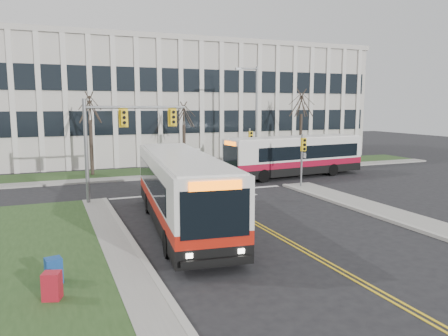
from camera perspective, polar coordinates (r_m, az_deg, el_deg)
ground at (r=22.16m, az=3.82°, el=-7.05°), size 120.00×120.00×0.00m
grass_verge at (r=15.33m, az=-23.43°, el=-14.61°), size 5.00×26.00×0.12m
sidewalk_west at (r=15.50m, az=-11.96°, el=-13.78°), size 1.20×26.00×0.14m
sidewalk_east at (r=22.83m, az=27.06°, el=-7.31°), size 2.00×26.00×0.14m
sidewalk_cross at (r=37.73m, az=0.51°, el=-0.55°), size 44.00×1.60×0.14m
building_lawn at (r=40.30m, az=-1.03°, el=-0.00°), size 44.00×5.00×0.12m
office_building at (r=51.26m, az=-5.96°, el=8.38°), size 40.00×16.00×12.00m
mast_arm_signal at (r=26.67m, az=-14.03°, el=4.60°), size 6.11×0.38×6.20m
signal_pole_near at (r=31.11m, az=10.22°, el=1.96°), size 0.34×0.39×3.80m
signal_pole_far at (r=38.52m, az=3.43°, el=3.26°), size 0.34×0.39×3.80m
streetlight at (r=39.46m, az=4.05°, el=7.29°), size 2.15×0.25×9.20m
directory_sign at (r=38.86m, az=-4.20°, el=1.32°), size 1.50×0.12×2.00m
tree_left at (r=37.34m, az=-17.12°, el=7.38°), size 1.80×1.80×7.70m
tree_mid at (r=39.10m, az=-5.28°, el=6.81°), size 1.80×1.80×6.82m
tree_right at (r=43.95m, az=10.07°, el=8.21°), size 1.80×1.80×8.25m
bus_main at (r=20.98m, az=-5.55°, el=-3.12°), size 4.25×13.11×3.43m
bus_cross at (r=36.19m, az=9.23°, el=1.42°), size 12.24×3.74×3.21m
newspaper_box_blue at (r=15.52m, az=-21.35°, el=-12.55°), size 0.58×0.54×0.95m
newspaper_box_red at (r=14.32m, az=-21.53°, el=-14.34°), size 0.62×0.59×0.95m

